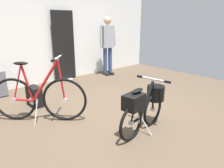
{
  "coord_description": "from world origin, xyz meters",
  "views": [
    {
      "loc": [
        -2.16,
        -2.28,
        1.54
      ],
      "look_at": [
        -0.02,
        0.13,
        0.55
      ],
      "focal_mm": 33.64,
      "sensor_mm": 36.0,
      "label": 1
    }
  ],
  "objects_px": {
    "folding_bike_foreground": "(145,104)",
    "backpack_on_floor": "(35,97)",
    "display_bike_left": "(39,97)",
    "visitor_near_wall": "(108,43)",
    "rolling_suitcase": "(0,82)",
    "floor_banner_stand": "(64,50)"
  },
  "relations": [
    {
      "from": "folding_bike_foreground",
      "to": "backpack_on_floor",
      "type": "distance_m",
      "value": 2.1
    },
    {
      "from": "display_bike_left",
      "to": "visitor_near_wall",
      "type": "distance_m",
      "value": 3.15
    },
    {
      "from": "visitor_near_wall",
      "to": "rolling_suitcase",
      "type": "xyz_separation_m",
      "value": [
        -2.85,
        0.16,
        -0.65
      ]
    },
    {
      "from": "display_bike_left",
      "to": "backpack_on_floor",
      "type": "xyz_separation_m",
      "value": [
        0.16,
        0.62,
        -0.2
      ]
    },
    {
      "from": "floor_banner_stand",
      "to": "display_bike_left",
      "type": "height_order",
      "value": "floor_banner_stand"
    },
    {
      "from": "visitor_near_wall",
      "to": "rolling_suitcase",
      "type": "relative_size",
      "value": 1.96
    },
    {
      "from": "display_bike_left",
      "to": "rolling_suitcase",
      "type": "relative_size",
      "value": 1.34
    },
    {
      "from": "folding_bike_foreground",
      "to": "display_bike_left",
      "type": "bearing_deg",
      "value": 126.63
    },
    {
      "from": "floor_banner_stand",
      "to": "display_bike_left",
      "type": "distance_m",
      "value": 2.42
    },
    {
      "from": "rolling_suitcase",
      "to": "floor_banner_stand",
      "type": "bearing_deg",
      "value": 5.57
    },
    {
      "from": "floor_banner_stand",
      "to": "folding_bike_foreground",
      "type": "distance_m",
      "value": 3.22
    },
    {
      "from": "floor_banner_stand",
      "to": "backpack_on_floor",
      "type": "distance_m",
      "value": 1.92
    },
    {
      "from": "visitor_near_wall",
      "to": "backpack_on_floor",
      "type": "distance_m",
      "value": 2.8
    },
    {
      "from": "visitor_near_wall",
      "to": "backpack_on_floor",
      "type": "xyz_separation_m",
      "value": [
        -2.55,
        -0.91,
        -0.74
      ]
    },
    {
      "from": "floor_banner_stand",
      "to": "folding_bike_foreground",
      "type": "xyz_separation_m",
      "value": [
        -0.53,
        -3.16,
        -0.39
      ]
    },
    {
      "from": "floor_banner_stand",
      "to": "folding_bike_foreground",
      "type": "bearing_deg",
      "value": -99.56
    },
    {
      "from": "display_bike_left",
      "to": "backpack_on_floor",
      "type": "distance_m",
      "value": 0.67
    },
    {
      "from": "folding_bike_foreground",
      "to": "display_bike_left",
      "type": "distance_m",
      "value": 1.63
    },
    {
      "from": "display_bike_left",
      "to": "rolling_suitcase",
      "type": "distance_m",
      "value": 1.69
    },
    {
      "from": "folding_bike_foreground",
      "to": "rolling_suitcase",
      "type": "height_order",
      "value": "rolling_suitcase"
    },
    {
      "from": "folding_bike_foreground",
      "to": "backpack_on_floor",
      "type": "xyz_separation_m",
      "value": [
        -0.81,
        1.93,
        -0.22
      ]
    },
    {
      "from": "rolling_suitcase",
      "to": "display_bike_left",
      "type": "bearing_deg",
      "value": -85.2
    }
  ]
}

